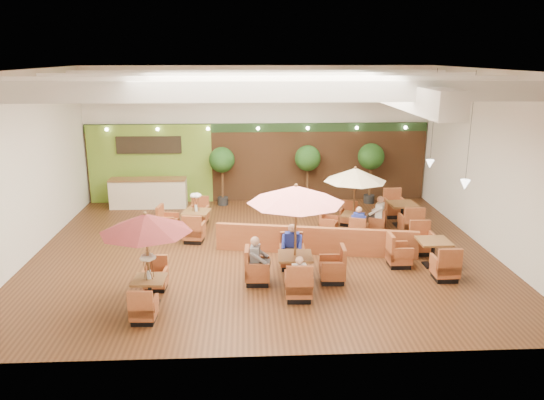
{
  "coord_description": "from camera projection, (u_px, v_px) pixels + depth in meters",
  "views": [
    {
      "loc": [
        -0.5,
        -15.53,
        5.93
      ],
      "look_at": [
        0.3,
        0.5,
        1.5
      ],
      "focal_mm": 35.0,
      "sensor_mm": 36.0,
      "label": 1
    }
  ],
  "objects": [
    {
      "name": "topiary_2",
      "position": [
        371.0,
        159.0,
        21.39
      ],
      "size": [
        1.07,
        1.07,
        2.48
      ],
      "color": "black",
      "rests_on": "ground"
    },
    {
      "name": "room",
      "position": [
        269.0,
        129.0,
        16.77
      ],
      "size": [
        14.04,
        14.0,
        5.52
      ],
      "color": "#381E0F",
      "rests_on": "ground"
    },
    {
      "name": "table_4",
      "position": [
        423.0,
        254.0,
        15.27
      ],
      "size": [
        1.75,
        2.62,
        0.99
      ],
      "rotation": [
        0.0,
        0.0,
        -0.0
      ],
      "color": "brown",
      "rests_on": "ground"
    },
    {
      "name": "diner_3",
      "position": [
        359.0,
        220.0,
        17.24
      ],
      "size": [
        0.39,
        0.35,
        0.72
      ],
      "rotation": [
        0.0,
        0.0,
        -0.29
      ],
      "color": "#23319A",
      "rests_on": "ground"
    },
    {
      "name": "table_0",
      "position": [
        146.0,
        235.0,
        12.52
      ],
      "size": [
        2.19,
        2.33,
        2.39
      ],
      "rotation": [
        0.0,
        0.0,
        -0.05
      ],
      "color": "brown",
      "rests_on": "ground"
    },
    {
      "name": "service_counter",
      "position": [
        149.0,
        193.0,
        21.1
      ],
      "size": [
        3.0,
        0.75,
        1.18
      ],
      "color": "beige",
      "rests_on": "ground"
    },
    {
      "name": "diner_1",
      "position": [
        292.0,
        243.0,
        15.0
      ],
      "size": [
        0.44,
        0.37,
        0.85
      ],
      "rotation": [
        0.0,
        0.0,
        3.0
      ],
      "color": "#23319A",
      "rests_on": "ground"
    },
    {
      "name": "table_2",
      "position": [
        355.0,
        187.0,
        17.82
      ],
      "size": [
        2.4,
        2.4,
        2.32
      ],
      "rotation": [
        0.0,
        0.0,
        -0.38
      ],
      "color": "brown",
      "rests_on": "ground"
    },
    {
      "name": "table_5",
      "position": [
        402.0,
        215.0,
        18.88
      ],
      "size": [
        0.98,
        2.81,
        1.05
      ],
      "rotation": [
        0.0,
        0.0,
        0.04
      ],
      "color": "brown",
      "rests_on": "ground"
    },
    {
      "name": "topiary_1",
      "position": [
        308.0,
        161.0,
        21.28
      ],
      "size": [
        1.04,
        1.04,
        2.42
      ],
      "color": "black",
      "rests_on": "ground"
    },
    {
      "name": "table_1",
      "position": [
        296.0,
        217.0,
        13.74
      ],
      "size": [
        2.69,
        2.69,
        2.74
      ],
      "rotation": [
        0.0,
        0.0,
        -0.04
      ],
      "color": "brown",
      "rests_on": "ground"
    },
    {
      "name": "table_3",
      "position": [
        189.0,
        220.0,
        18.12
      ],
      "size": [
        1.83,
        2.66,
        1.55
      ],
      "rotation": [
        0.0,
        0.0,
        -0.15
      ],
      "color": "brown",
      "rests_on": "ground"
    },
    {
      "name": "diner_2",
      "position": [
        257.0,
        256.0,
        13.98
      ],
      "size": [
        0.37,
        0.44,
        0.86
      ],
      "rotation": [
        0.0,
        0.0,
        4.59
      ],
      "color": "slate",
      "rests_on": "ground"
    },
    {
      "name": "diner_0",
      "position": [
        299.0,
        273.0,
        13.08
      ],
      "size": [
        0.36,
        0.31,
        0.71
      ],
      "rotation": [
        0.0,
        0.0,
        0.13
      ],
      "color": "white",
      "rests_on": "ground"
    },
    {
      "name": "booth_divider",
      "position": [
        315.0,
        241.0,
        16.19
      ],
      "size": [
        6.1,
        1.33,
        0.85
      ],
      "primitive_type": "cube",
      "rotation": [
        0.0,
        0.0,
        -0.19
      ],
      "color": "brown",
      "rests_on": "ground"
    },
    {
      "name": "topiary_0",
      "position": [
        222.0,
        162.0,
        21.12
      ],
      "size": [
        1.02,
        1.02,
        2.37
      ],
      "color": "black",
      "rests_on": "ground"
    },
    {
      "name": "diner_4",
      "position": [
        378.0,
        211.0,
        18.08
      ],
      "size": [
        0.44,
        0.46,
        0.83
      ],
      "rotation": [
        0.0,
        0.0,
        1.13
      ],
      "color": "white",
      "rests_on": "ground"
    }
  ]
}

